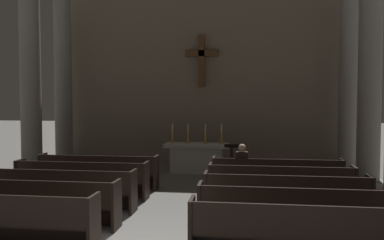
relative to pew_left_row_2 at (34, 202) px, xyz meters
name	(u,v)px	position (x,y,z in m)	size (l,w,h in m)	color
pew_left_row_2	(34,202)	(0.00, 0.00, 0.00)	(3.42, 0.50, 0.95)	black
pew_left_row_3	(61,189)	(0.00, 1.15, 0.00)	(3.42, 0.50, 0.95)	black
pew_left_row_4	(81,179)	(0.00, 2.29, 0.00)	(3.42, 0.50, 0.95)	black
pew_left_row_5	(98,171)	(0.00, 3.44, 0.00)	(3.42, 0.50, 0.95)	black
pew_right_row_1	(302,233)	(4.97, -1.15, 0.00)	(3.42, 0.50, 0.95)	black
pew_right_row_2	(292,212)	(4.97, 0.00, 0.00)	(3.42, 0.50, 0.95)	black
pew_right_row_3	(286,196)	(4.97, 1.15, 0.00)	(3.42, 0.50, 0.95)	black
pew_right_row_4	(281,185)	(4.97, 2.29, 0.00)	(3.42, 0.50, 0.95)	black
pew_right_row_5	(277,176)	(4.97, 3.44, 0.00)	(3.42, 0.50, 0.95)	black
column_left_third	(30,75)	(-2.67, 4.61, 2.81)	(0.97, 0.97, 6.74)	gray
column_right_third	(370,72)	(7.64, 4.61, 2.81)	(0.97, 0.97, 6.74)	gray
column_left_fourth	(63,79)	(-2.67, 6.90, 2.81)	(0.97, 0.97, 6.74)	gray
column_right_fourth	(349,77)	(7.64, 6.90, 2.81)	(0.97, 0.97, 6.74)	gray
altar	(197,157)	(2.49, 6.20, 0.06)	(2.20, 0.90, 1.01)	#BCB7AD
candlestick_outer_left	(172,137)	(1.64, 6.20, 0.75)	(0.16, 0.16, 0.67)	#B79338
candlestick_inner_left	(188,137)	(2.19, 6.20, 0.75)	(0.16, 0.16, 0.67)	#B79338
candlestick_inner_right	(205,137)	(2.79, 6.20, 0.75)	(0.16, 0.16, 0.67)	#B79338
candlestick_outer_right	(221,138)	(3.34, 6.20, 0.75)	(0.16, 0.16, 0.67)	#B79338
apse_with_cross	(202,71)	(2.49, 8.05, 3.15)	(11.34, 0.48, 7.26)	gray
lectern	(231,163)	(3.72, 5.00, 0.07)	(0.44, 0.36, 1.15)	black
lone_worshipper	(242,167)	(4.05, 3.48, 0.22)	(0.32, 0.43, 1.32)	#26262B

